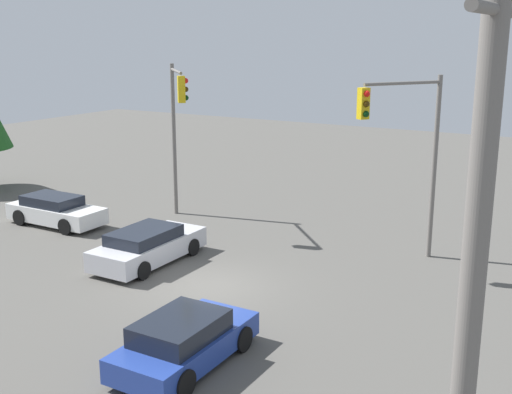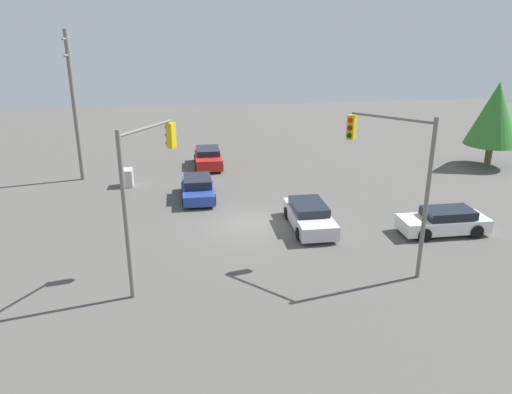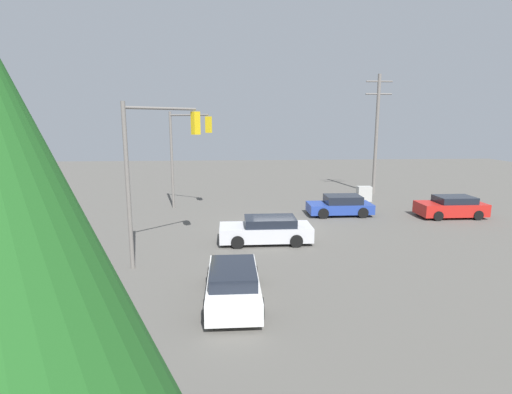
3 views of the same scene
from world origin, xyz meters
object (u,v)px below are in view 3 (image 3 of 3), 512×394
at_px(sedan_white, 233,283).
at_px(sedan_blue, 340,206).
at_px(traffic_signal_main, 186,144).
at_px(electrical_cabinet, 364,194).
at_px(traffic_signal_cross, 156,155).
at_px(sedan_silver, 266,230).
at_px(sedan_red, 451,207).

height_order(sedan_white, sedan_blue, sedan_blue).
xyz_separation_m(traffic_signal_main, electrical_cabinet, (13.42, 2.17, -4.02)).
bearing_deg(traffic_signal_cross, sedan_white, -96.69).
relative_size(sedan_white, electrical_cabinet, 3.94).
distance_m(sedan_silver, sedan_blue, 7.87).
bearing_deg(traffic_signal_main, electrical_cabinet, 42.86).
distance_m(sedan_white, sedan_blue, 14.33).
xyz_separation_m(sedan_red, traffic_signal_cross, (-17.50, -6.95, 4.04)).
xyz_separation_m(sedan_silver, sedan_red, (12.49, 4.63, 0.02)).
relative_size(sedan_red, sedan_blue, 1.01).
distance_m(sedan_white, traffic_signal_main, 15.53).
relative_size(sedan_red, traffic_signal_main, 0.62).
bearing_deg(sedan_blue, sedan_white, 149.62).
xyz_separation_m(sedan_silver, electrical_cabinet, (8.60, 10.19, -0.08)).
relative_size(sedan_white, traffic_signal_cross, 0.65).
bearing_deg(sedan_white, traffic_signal_cross, 126.44).
xyz_separation_m(traffic_signal_cross, electrical_cabinet, (13.62, 12.51, -4.14)).
distance_m(sedan_white, sedan_red, 18.21).
relative_size(sedan_red, traffic_signal_cross, 0.61).
bearing_deg(electrical_cabinet, traffic_signal_main, -170.81).
relative_size(sedan_blue, electrical_cabinet, 3.65).
relative_size(sedan_silver, traffic_signal_main, 0.69).
bearing_deg(traffic_signal_cross, sedan_blue, -5.78).
relative_size(sedan_silver, traffic_signal_cross, 0.68).
distance_m(traffic_signal_main, electrical_cabinet, 14.18).
height_order(sedan_white, electrical_cabinet, sedan_white).
distance_m(sedan_red, traffic_signal_main, 18.07).
distance_m(sedan_blue, traffic_signal_main, 11.26).
bearing_deg(sedan_silver, traffic_signal_cross, 114.82).
height_order(traffic_signal_cross, electrical_cabinet, traffic_signal_cross).
bearing_deg(sedan_red, sedan_silver, 110.34).
relative_size(sedan_silver, sedan_blue, 1.12).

